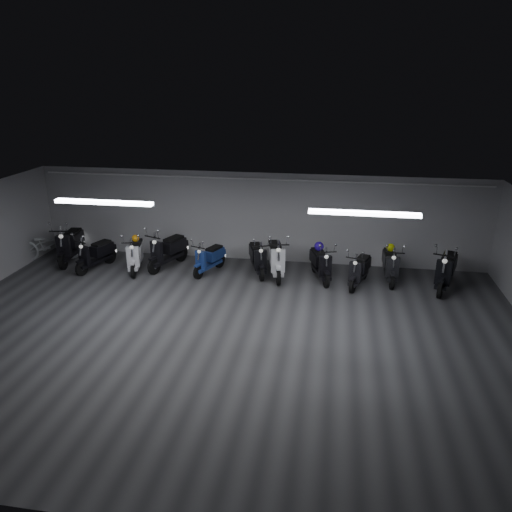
% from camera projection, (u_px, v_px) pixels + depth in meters
% --- Properties ---
extents(floor, '(14.00, 10.00, 0.01)m').
position_uv_depth(floor, '(221.00, 337.00, 11.03)').
color(floor, '#37373A').
rests_on(floor, ground).
extents(ceiling, '(14.00, 10.00, 0.01)m').
position_uv_depth(ceiling, '(218.00, 217.00, 10.06)').
color(ceiling, slate).
rests_on(ceiling, ground).
extents(back_wall, '(14.00, 0.01, 2.80)m').
position_uv_depth(back_wall, '(257.00, 217.00, 15.18)').
color(back_wall, '#9F9FA2').
rests_on(back_wall, ground).
extents(front_wall, '(14.00, 0.01, 2.80)m').
position_uv_depth(front_wall, '(124.00, 439.00, 5.91)').
color(front_wall, '#9F9FA2').
rests_on(front_wall, ground).
extents(fluor_strip_left, '(2.40, 0.18, 0.08)m').
position_uv_depth(fluor_strip_left, '(104.00, 202.00, 11.46)').
color(fluor_strip_left, white).
rests_on(fluor_strip_left, ceiling).
extents(fluor_strip_right, '(2.40, 0.18, 0.08)m').
position_uv_depth(fluor_strip_right, '(364.00, 213.00, 10.55)').
color(fluor_strip_right, white).
rests_on(fluor_strip_right, ceiling).
extents(conduit, '(13.60, 0.05, 0.05)m').
position_uv_depth(conduit, '(256.00, 179.00, 14.67)').
color(conduit, white).
rests_on(conduit, back_wall).
extents(scooter_0, '(0.95, 2.08, 1.49)m').
position_uv_depth(scooter_0, '(69.00, 239.00, 15.22)').
color(scooter_0, black).
rests_on(scooter_0, floor).
extents(scooter_1, '(1.10, 1.81, 1.28)m').
position_uv_depth(scooter_1, '(95.00, 249.00, 14.66)').
color(scooter_1, black).
rests_on(scooter_1, floor).
extents(scooter_2, '(1.01, 1.88, 1.33)m').
position_uv_depth(scooter_2, '(135.00, 250.00, 14.55)').
color(scooter_2, silver).
rests_on(scooter_2, floor).
extents(scooter_3, '(1.28, 2.01, 1.42)m').
position_uv_depth(scooter_3, '(167.00, 245.00, 14.77)').
color(scooter_3, black).
rests_on(scooter_3, floor).
extents(scooter_4, '(1.09, 1.69, 1.19)m').
position_uv_depth(scooter_4, '(209.00, 254.00, 14.38)').
color(scooter_4, navy).
rests_on(scooter_4, floor).
extents(scooter_5, '(1.12, 1.83, 1.29)m').
position_uv_depth(scooter_5, '(258.00, 253.00, 14.34)').
color(scooter_5, black).
rests_on(scooter_5, floor).
extents(scooter_6, '(1.08, 2.05, 1.46)m').
position_uv_depth(scooter_6, '(276.00, 252.00, 14.13)').
color(scooter_6, white).
rests_on(scooter_6, floor).
extents(scooter_7, '(1.09, 1.82, 1.29)m').
position_uv_depth(scooter_7, '(321.00, 259.00, 13.89)').
color(scooter_7, black).
rests_on(scooter_7, floor).
extents(scooter_8, '(1.05, 1.74, 1.23)m').
position_uv_depth(scooter_8, '(360.00, 265.00, 13.49)').
color(scooter_8, black).
rests_on(scooter_8, floor).
extents(scooter_9, '(0.63, 1.77, 1.31)m').
position_uv_depth(scooter_9, '(391.00, 259.00, 13.79)').
color(scooter_9, black).
rests_on(scooter_9, floor).
extents(bicycle, '(2.05, 1.29, 1.25)m').
position_uv_depth(bicycle, '(48.00, 241.00, 15.40)').
color(bicycle, silver).
rests_on(bicycle, floor).
extents(scooter_10, '(1.28, 2.09, 1.47)m').
position_uv_depth(scooter_10, '(447.00, 264.00, 13.23)').
color(scooter_10, black).
rests_on(scooter_10, floor).
extents(helmet_0, '(0.23, 0.23, 0.23)m').
position_uv_depth(helmet_0, '(136.00, 238.00, 14.69)').
color(helmet_0, orange).
rests_on(helmet_0, scooter_2).
extents(helmet_1, '(0.24, 0.24, 0.24)m').
position_uv_depth(helmet_1, '(391.00, 247.00, 13.92)').
color(helmet_1, '#B2C30B').
rests_on(helmet_1, scooter_9).
extents(helmet_2, '(0.27, 0.27, 0.27)m').
position_uv_depth(helmet_2, '(319.00, 246.00, 14.01)').
color(helmet_2, '#230C8D').
rests_on(helmet_2, scooter_7).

